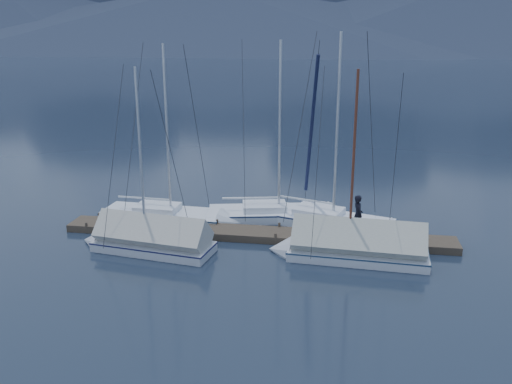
% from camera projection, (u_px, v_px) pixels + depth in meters
% --- Properties ---
extents(ground, '(1000.00, 1000.00, 0.00)m').
position_uv_depth(ground, '(249.00, 254.00, 23.17)').
color(ground, black).
rests_on(ground, ground).
extents(dock, '(18.00, 1.50, 0.54)m').
position_uv_depth(dock, '(256.00, 235.00, 25.03)').
color(dock, '#382D23').
rests_on(dock, ground).
extents(mooring_posts, '(15.12, 1.52, 0.35)m').
position_uv_depth(mooring_posts, '(245.00, 230.00, 25.04)').
color(mooring_posts, '#382D23').
rests_on(mooring_posts, ground).
extents(sailboat_open_left, '(7.28, 3.09, 9.50)m').
position_uv_depth(sailboat_open_left, '(181.00, 218.00, 27.21)').
color(sailboat_open_left, silver).
rests_on(sailboat_open_left, ground).
extents(sailboat_open_mid, '(7.58, 3.65, 9.67)m').
position_uv_depth(sailboat_open_mid, '(289.00, 215.00, 27.67)').
color(sailboat_open_mid, silver).
rests_on(sailboat_open_mid, ground).
extents(sailboat_open_right, '(7.92, 4.37, 10.09)m').
position_uv_depth(sailboat_open_right, '(344.00, 224.00, 26.25)').
color(sailboat_open_right, white).
rests_on(sailboat_open_right, ground).
extents(sailboat_covered_near, '(6.78, 2.88, 8.66)m').
position_uv_depth(sailboat_covered_near, '(345.00, 248.00, 22.71)').
color(sailboat_covered_near, silver).
rests_on(sailboat_covered_near, ground).
extents(sailboat_covered_far, '(6.34, 2.86, 8.61)m').
position_uv_depth(sailboat_covered_far, '(143.00, 241.00, 23.54)').
color(sailboat_covered_far, silver).
rests_on(sailboat_covered_far, ground).
extents(person, '(0.62, 0.76, 1.81)m').
position_uv_depth(person, '(358.00, 214.00, 24.38)').
color(person, black).
rests_on(person, dock).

